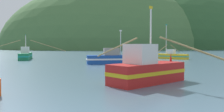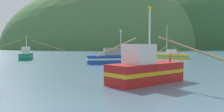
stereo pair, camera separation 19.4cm
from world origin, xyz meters
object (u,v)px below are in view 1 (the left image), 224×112
object	(u,v)px
fishing_boat_red	(146,70)
fishing_boat_yellow	(169,56)
fishing_boat_green	(26,55)
fishing_boat_blue	(119,58)

from	to	relation	value
fishing_boat_red	fishing_boat_yellow	size ratio (longest dim) A/B	1.25
fishing_boat_green	fishing_boat_blue	size ratio (longest dim) A/B	1.48
fishing_boat_green	fishing_boat_yellow	distance (m)	29.65
fishing_boat_green	fishing_boat_blue	bearing A→B (deg)	-135.84
fishing_boat_green	fishing_boat_blue	world-z (taller)	fishing_boat_blue
fishing_boat_red	fishing_boat_yellow	bearing A→B (deg)	32.34
fishing_boat_green	fishing_boat_yellow	bearing A→B (deg)	-101.46
fishing_boat_green	fishing_boat_red	xyz separation A→B (m)	(19.47, -29.26, 0.15)
fishing_boat_yellow	fishing_boat_blue	bearing A→B (deg)	90.51
fishing_boat_red	fishing_boat_blue	bearing A→B (deg)	54.07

